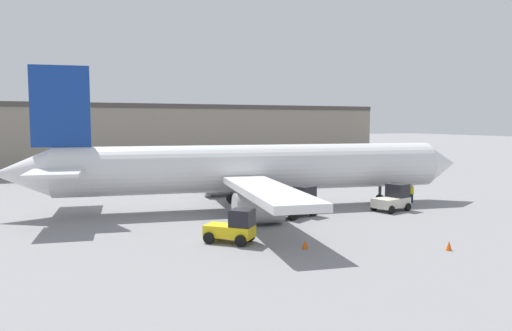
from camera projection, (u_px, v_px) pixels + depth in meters
name	position (u px, v px, depth m)	size (l,w,h in m)	color
ground_plane	(256.00, 208.00, 43.09)	(400.00, 400.00, 0.00)	gray
terminal_building	(77.00, 138.00, 73.51)	(98.86, 10.61, 10.04)	gray
airplane	(245.00, 169.00, 42.55)	(40.33, 33.17, 11.73)	silver
ground_crew_worker	(412.00, 193.00, 45.55)	(0.37, 0.37, 1.69)	#1E2338
baggage_tug	(393.00, 199.00, 41.66)	(3.42, 2.58, 2.19)	beige
belt_loader_truck	(299.00, 203.00, 38.99)	(3.65, 2.64, 2.32)	#B2B2B7
pushback_tug	(233.00, 227.00, 30.54)	(3.17, 3.19, 2.11)	yellow
safety_cone_near	(449.00, 246.00, 28.80)	(0.36, 0.36, 0.55)	#EF590F
safety_cone_far	(305.00, 244.00, 29.20)	(0.36, 0.36, 0.55)	#EF590F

